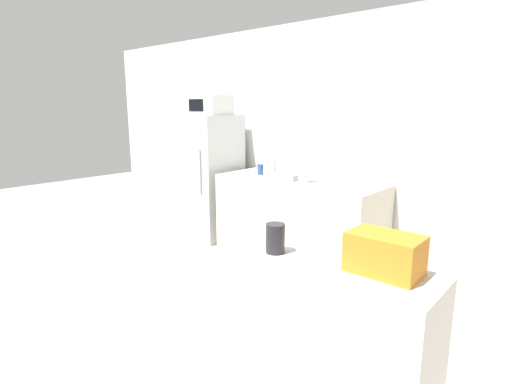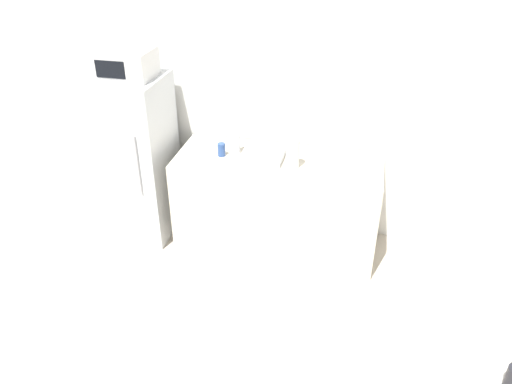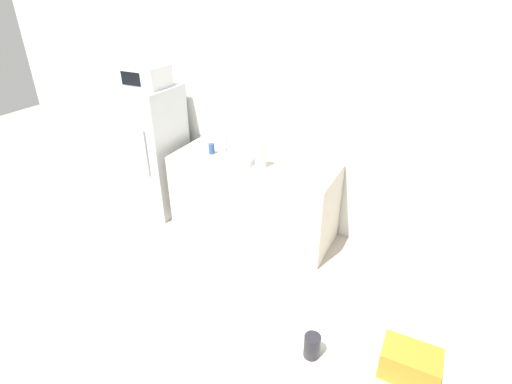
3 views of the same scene
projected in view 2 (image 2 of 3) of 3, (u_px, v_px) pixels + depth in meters
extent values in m
cube|color=silver|center=(297.00, 103.00, 4.55)|extent=(8.00, 0.06, 2.60)
cube|color=silver|center=(138.00, 159.00, 4.71)|extent=(0.59, 0.65, 1.57)
cylinder|color=#B7B7BC|center=(138.00, 165.00, 4.34)|extent=(0.02, 0.02, 0.55)
cube|color=white|center=(125.00, 63.00, 4.25)|extent=(0.47, 0.37, 0.24)
cube|color=black|center=(110.00, 70.00, 4.10)|extent=(0.26, 0.01, 0.14)
cube|color=beige|center=(277.00, 203.00, 4.65)|extent=(1.84, 0.72, 0.91)
cube|color=#9EA3A8|center=(263.00, 156.00, 4.42)|extent=(0.37, 0.32, 0.06)
cylinder|color=silver|center=(237.00, 141.00, 4.48)|extent=(0.06, 0.06, 0.24)
cylinder|color=#2D4C8C|center=(221.00, 150.00, 4.46)|extent=(0.07, 0.07, 0.12)
cylinder|color=white|center=(293.00, 154.00, 4.23)|extent=(0.12, 0.12, 0.26)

